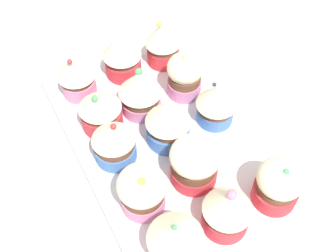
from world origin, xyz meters
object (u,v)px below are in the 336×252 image
cupcake_2 (114,141)px  cupcake_1 (100,110)px  cupcake_4 (175,238)px  cupcake_6 (140,91)px  cupcake_0 (76,75)px  cupcake_13 (278,184)px  cupcake_11 (185,75)px  cupcake_5 (121,55)px  cupcake_12 (215,100)px  cupcake_8 (192,163)px  cupcake_10 (163,42)px  cupcake_9 (225,210)px  cupcake_3 (142,190)px  cupcake_7 (168,121)px  baking_tray (168,141)px

cupcake_2 → cupcake_1: bearing=174.9°
cupcake_4 → cupcake_6: 22.62cm
cupcake_0 → cupcake_13: 32.82cm
cupcake_6 → cupcake_11: size_ratio=1.04×
cupcake_5 → cupcake_12: size_ratio=1.06×
cupcake_11 → cupcake_5: bearing=-141.4°
cupcake_2 → cupcake_12: bearing=88.5°
cupcake_8 → cupcake_1: bearing=-153.9°
cupcake_8 → cupcake_10: (-21.67, 7.24, 0.44)cm
cupcake_9 → cupcake_3: bearing=-134.3°
cupcake_1 → cupcake_3: bearing=-1.8°
cupcake_0 → cupcake_10: 14.67cm
cupcake_1 → cupcake_8: (13.90, 6.82, 0.18)cm
cupcake_4 → cupcake_3: bearing=-175.9°
cupcake_10 → cupcake_1: bearing=-61.1°
cupcake_9 → cupcake_8: bearing=180.0°
cupcake_2 → cupcake_13: size_ratio=0.99×
cupcake_0 → cupcake_7: size_ratio=0.94×
cupcake_4 → cupcake_8: (-7.71, 6.74, -0.26)cm
cupcake_6 → cupcake_4: bearing=-16.0°
cupcake_9 → cupcake_12: (-15.01, 8.13, -0.18)cm
baking_tray → cupcake_6: cupcake_6 is taller
cupcake_0 → cupcake_10: size_ratio=0.93×
cupcake_5 → cupcake_13: 30.67cm
cupcake_4 → cupcake_12: bearing=135.7°
baking_tray → cupcake_1: cupcake_1 is taller
cupcake_0 → cupcake_7: (14.56, 7.76, 0.30)cm
cupcake_1 → cupcake_12: (6.36, 14.94, 0.28)cm
cupcake_11 → cupcake_13: size_ratio=1.04×
cupcake_5 → cupcake_6: bearing=-5.1°
cupcake_0 → cupcake_5: size_ratio=0.98×
cupcake_5 → cupcake_6: (8.17, -0.73, -0.08)cm
baking_tray → cupcake_7: (0.11, -0.00, 4.72)cm
cupcake_0 → cupcake_12: cupcake_0 is taller
cupcake_1 → cupcake_9: cupcake_9 is taller
cupcake_8 → cupcake_6: bearing=-177.9°
cupcake_7 → cupcake_13: cupcake_7 is taller
cupcake_13 → cupcake_12: bearing=178.8°
cupcake_1 → cupcake_11: size_ratio=0.93×
cupcake_2 → cupcake_8: cupcake_2 is taller
cupcake_4 → cupcake_7: 16.34cm
cupcake_5 → cupcake_8: (22.22, -0.21, -0.36)cm
cupcake_1 → cupcake_13: size_ratio=0.97×
cupcake_0 → cupcake_4: same height
cupcake_4 → cupcake_13: bearing=90.9°
cupcake_10 → cupcake_13: 29.18cm
cupcake_7 → cupcake_8: 7.04cm
cupcake_5 → cupcake_9: (29.69, -0.21, -0.08)cm
baking_tray → cupcake_1: (-6.77, -7.15, 4.03)cm
baking_tray → cupcake_12: (-0.41, 7.80, 4.31)cm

